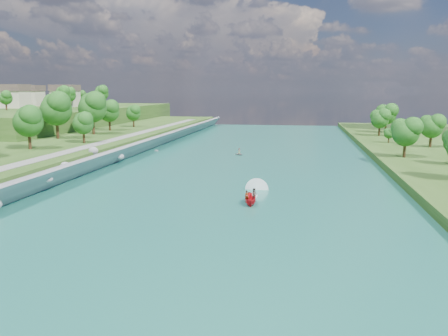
# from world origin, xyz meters

# --- Properties ---
(ground) EXTENTS (260.00, 260.00, 0.00)m
(ground) POSITION_xyz_m (0.00, 0.00, 0.00)
(ground) COLOR #2D5119
(ground) RESTS_ON ground
(river_water) EXTENTS (55.00, 240.00, 0.10)m
(river_water) POSITION_xyz_m (0.00, 20.00, 0.05)
(river_water) COLOR #175A4E
(river_water) RESTS_ON ground
(ridge_west) EXTENTS (60.00, 120.00, 9.00)m
(ridge_west) POSITION_xyz_m (-82.50, 95.00, 4.50)
(ridge_west) COLOR #2D5119
(ridge_west) RESTS_ON ground
(riprap_bank) EXTENTS (4.99, 236.00, 4.65)m
(riprap_bank) POSITION_xyz_m (-25.86, 19.14, 1.82)
(riprap_bank) COLOR slate
(riprap_bank) RESTS_ON ground
(riverside_path) EXTENTS (3.00, 200.00, 0.10)m
(riverside_path) POSITION_xyz_m (-32.50, 20.00, 3.55)
(riverside_path) COLOR gray
(riverside_path) RESTS_ON berm_west
(ridge_houses) EXTENTS (29.50, 29.50, 8.40)m
(ridge_houses) POSITION_xyz_m (-88.67, 100.00, 13.31)
(ridge_houses) COLOR beige
(ridge_houses) RESTS_ON ridge_west
(trees_east) EXTENTS (17.07, 139.89, 11.38)m
(trees_east) POSITION_xyz_m (38.86, 34.39, 6.47)
(trees_east) COLOR #134714
(trees_east) RESTS_ON berm_east
(trees_ridge) EXTENTS (20.63, 52.28, 9.74)m
(trees_ridge) POSITION_xyz_m (-71.05, 95.17, 13.40)
(trees_ridge) COLOR #134714
(trees_ridge) RESTS_ON ridge_west
(motorboat) EXTENTS (3.60, 18.80, 2.09)m
(motorboat) POSITION_xyz_m (5.28, 3.34, 0.74)
(motorboat) COLOR red
(motorboat) RESTS_ON river_water
(raft) EXTENTS (3.04, 3.26, 1.57)m
(raft) POSITION_xyz_m (-2.56, 46.73, 0.45)
(raft) COLOR gray
(raft) RESTS_ON river_water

